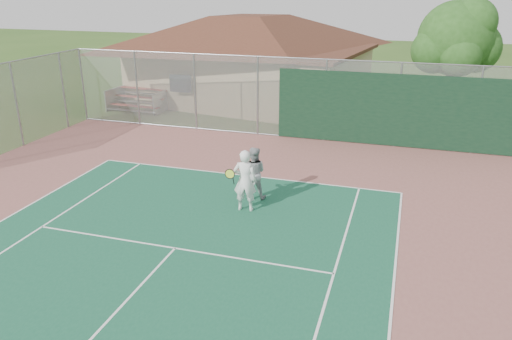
{
  "coord_description": "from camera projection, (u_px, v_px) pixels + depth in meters",
  "views": [
    {
      "loc": [
        5.35,
        -3.83,
        6.44
      ],
      "look_at": [
        1.26,
        9.42,
        1.24
      ],
      "focal_mm": 35.0,
      "sensor_mm": 36.0,
      "label": 1
    }
  ],
  "objects": [
    {
      "name": "bleachers",
      "position": [
        138.0,
        99.0,
        26.81
      ],
      "size": [
        3.06,
        1.96,
        1.12
      ],
      "rotation": [
        0.0,
        0.0,
        -0.07
      ],
      "color": "maroon",
      "rests_on": "ground"
    },
    {
      "name": "side_fence_left",
      "position": [
        17.0,
        105.0,
        20.5
      ],
      "size": [
        0.08,
        9.0,
        3.5
      ],
      "color": "gray",
      "rests_on": "ground"
    },
    {
      "name": "player_white_front",
      "position": [
        245.0,
        181.0,
        14.76
      ],
      "size": [
        0.9,
        0.61,
        1.9
      ],
      "rotation": [
        0.0,
        0.0,
        3.26
      ],
      "color": "white",
      "rests_on": "ground"
    },
    {
      "name": "tree",
      "position": [
        457.0,
        41.0,
        23.9
      ],
      "size": [
        4.2,
        3.98,
        5.85
      ],
      "color": "#331D12",
      "rests_on": "ground"
    },
    {
      "name": "player_grey_back",
      "position": [
        253.0,
        174.0,
        15.64
      ],
      "size": [
        0.93,
        0.79,
        1.69
      ],
      "rotation": [
        0.0,
        0.0,
        3.34
      ],
      "color": "#9A9D9F",
      "rests_on": "ground"
    },
    {
      "name": "clubhouse",
      "position": [
        250.0,
        50.0,
        28.16
      ],
      "size": [
        14.41,
        10.74,
        5.7
      ],
      "rotation": [
        0.0,
        0.0,
        -0.16
      ],
      "color": "tan",
      "rests_on": "ground"
    },
    {
      "name": "back_fence",
      "position": [
        327.0,
        103.0,
        21.19
      ],
      "size": [
        20.08,
        0.11,
        3.53
      ],
      "color": "gray",
      "rests_on": "ground"
    }
  ]
}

